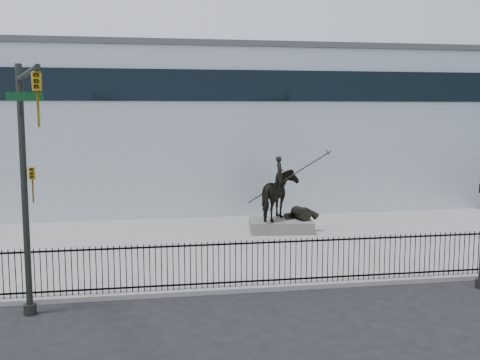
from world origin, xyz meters
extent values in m
plane|color=black|center=(0.00, 0.00, 0.00)|extent=(120.00, 120.00, 0.00)
cube|color=gray|center=(0.00, 7.00, 0.07)|extent=(30.00, 12.00, 0.15)
cube|color=white|center=(0.00, 20.00, 4.50)|extent=(44.00, 14.00, 9.00)
cube|color=black|center=(0.00, 1.25, 0.30)|extent=(22.00, 0.05, 0.05)
cube|color=black|center=(0.00, 1.25, 1.55)|extent=(22.00, 0.05, 0.05)
cube|color=black|center=(0.00, 1.25, 0.90)|extent=(22.00, 0.03, 1.50)
cube|color=#56544E|center=(2.49, 9.06, 0.42)|extent=(3.10, 2.32, 0.54)
imported|color=black|center=(2.49, 9.06, 1.83)|extent=(2.21, 2.50, 2.29)
imported|color=black|center=(2.40, 9.07, 2.88)|extent=(0.44, 0.61, 1.55)
cylinder|color=black|center=(2.80, 9.02, 2.64)|extent=(3.65, 0.52, 2.33)
cylinder|color=#242722|center=(-7.00, 0.20, 0.15)|extent=(0.36, 0.36, 0.30)
cylinder|color=#242722|center=(-7.00, 0.20, 3.50)|extent=(0.18, 0.18, 7.00)
cylinder|color=#242722|center=(-6.40, -1.92, 6.60)|extent=(1.47, 4.84, 0.12)
imported|color=#BB9514|center=(-5.80, -4.05, 5.97)|extent=(0.18, 0.22, 1.10)
imported|color=#BB9514|center=(-6.78, 0.20, 3.70)|extent=(0.16, 0.20, 1.00)
cube|color=#0C3F19|center=(-6.64, -1.00, 6.10)|extent=(0.90, 0.03, 0.22)
camera|label=1|loc=(-3.72, -15.89, 5.77)|focal=42.00mm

